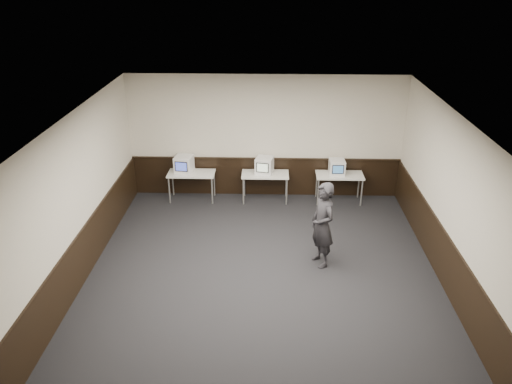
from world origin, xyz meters
TOP-DOWN VIEW (x-y plane):
  - floor at (0.00, 0.00)m, footprint 8.00×8.00m
  - ceiling at (0.00, 0.00)m, footprint 8.00×8.00m
  - back_wall at (0.00, 4.00)m, footprint 7.00×0.00m
  - front_wall at (0.00, -4.00)m, footprint 7.00×0.00m
  - left_wall at (-3.50, 0.00)m, footprint 0.00×8.00m
  - right_wall at (3.50, 0.00)m, footprint 0.00×8.00m
  - wainscot_back at (0.00, 3.98)m, footprint 6.98×0.04m
  - wainscot_left at (-3.48, 0.00)m, footprint 0.04×7.98m
  - wainscot_right at (3.48, 0.00)m, footprint 0.04×7.98m
  - wainscot_rail at (0.00, 3.96)m, footprint 6.98×0.06m
  - desk_left at (-1.90, 3.60)m, footprint 1.20×0.60m
  - desk_center at (0.00, 3.60)m, footprint 1.20×0.60m
  - desk_right at (1.90, 3.60)m, footprint 1.20×0.60m
  - emac_left at (-2.08, 3.64)m, footprint 0.50×0.52m
  - emac_center at (-0.02, 3.64)m, footprint 0.50×0.52m
  - emac_right at (1.82, 3.61)m, footprint 0.40×0.43m
  - person at (1.18, 0.61)m, footprint 0.65×0.77m

SIDE VIEW (x-z plane):
  - floor at x=0.00m, z-range 0.00..0.00m
  - wainscot_back at x=0.00m, z-range 0.00..1.00m
  - wainscot_left at x=-3.48m, z-range 0.00..1.00m
  - wainscot_right at x=3.48m, z-range 0.00..1.00m
  - desk_left at x=-1.90m, z-range 0.30..1.05m
  - desk_center at x=0.00m, z-range 0.30..1.05m
  - desk_right at x=1.90m, z-range 0.30..1.05m
  - person at x=1.18m, z-range 0.00..1.80m
  - emac_right at x=1.82m, z-range 0.75..1.14m
  - emac_center at x=-0.02m, z-range 0.75..1.17m
  - emac_left at x=-2.08m, z-range 0.75..1.19m
  - wainscot_rail at x=0.00m, z-range 1.00..1.04m
  - back_wall at x=0.00m, z-range -1.90..5.10m
  - front_wall at x=0.00m, z-range -1.90..5.10m
  - left_wall at x=-3.50m, z-range -2.40..5.60m
  - right_wall at x=3.50m, z-range -2.40..5.60m
  - ceiling at x=0.00m, z-range 3.20..3.20m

